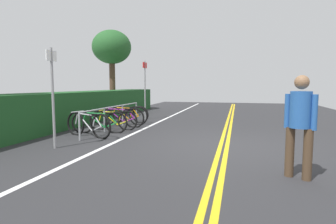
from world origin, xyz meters
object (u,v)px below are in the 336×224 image
bicycle_3 (119,117)px  sign_post_far (145,85)px  pedestrian (300,120)px  bicycle_2 (113,120)px  bicycle_5 (129,114)px  tree_mid (112,48)px  bicycle_1 (100,122)px  bike_rack (114,112)px  sign_post_near (53,89)px  bicycle_0 (88,125)px  bicycle_4 (126,116)px

bicycle_3 → sign_post_far: 2.65m
sign_post_far → pedestrian: bearing=-143.7°
bicycle_2 → sign_post_far: sign_post_far is taller
bicycle_2 → bicycle_5: bearing=6.5°
bicycle_5 → tree_mid: size_ratio=0.36×
bicycle_5 → bicycle_2: bearing=-173.5°
bicycle_1 → bicycle_5: (2.55, 0.06, -0.00)m
bike_rack → bicycle_2: (-0.29, -0.11, -0.25)m
bicycle_3 → sign_post_near: sign_post_near is taller
bike_rack → bicycle_0: size_ratio=2.51×
bicycle_3 → tree_mid: 7.22m
sign_post_far → sign_post_near: bearing=177.4°
bike_rack → bicycle_1: 0.98m
bicycle_3 → sign_post_near: (-3.41, 0.12, 1.06)m
bicycle_0 → sign_post_near: (-1.50, -0.00, 1.05)m
bicycle_0 → sign_post_near: size_ratio=0.73×
bicycle_4 → sign_post_far: size_ratio=0.67×
bicycle_0 → sign_post_near: sign_post_near is taller
bicycle_0 → bicycle_3: bearing=-3.5°
bicycle_4 → tree_mid: size_ratio=0.37×
bike_rack → pedestrian: bearing=-127.8°
pedestrian → tree_mid: bearing=38.9°
bike_rack → bicycle_4: 1.00m
tree_mid → bicycle_1: bearing=-157.4°
bike_rack → bicycle_1: bike_rack is taller
pedestrian → tree_mid: 13.06m
bicycle_3 → bicycle_4: bicycle_3 is taller
bicycle_2 → bicycle_5: (1.89, 0.21, 0.01)m
pedestrian → sign_post_near: sign_post_near is taller
bike_rack → sign_post_far: (2.70, -0.20, 0.93)m
bicycle_0 → bicycle_3: (1.91, -0.12, -0.00)m
bike_rack → sign_post_near: size_ratio=1.84×
bicycle_0 → bicycle_4: size_ratio=1.01×
tree_mid → bicycle_0: bearing=-159.2°
bicycle_0 → sign_post_far: bearing=-3.5°
bicycle_0 → bicycle_3: bicycle_0 is taller
bicycle_0 → bicycle_1: bicycle_0 is taller
sign_post_near → sign_post_far: bearing=-2.6°
bicycle_2 → pedestrian: 6.19m
bicycle_2 → sign_post_far: size_ratio=0.65×
bicycle_3 → tree_mid: (5.70, 3.00, 3.25)m
bicycle_2 → bicycle_0: bearing=172.4°
sign_post_near → bicycle_4: bearing=-1.1°
tree_mid → bicycle_4: bearing=-149.6°
bicycle_3 → sign_post_far: bearing=-3.5°
bicycle_1 → bicycle_3: size_ratio=0.96×
bicycle_0 → tree_mid: (7.62, 2.89, 3.25)m
bike_rack → bicycle_2: bike_rack is taller
bike_rack → sign_post_far: bearing=-4.2°
bicycle_5 → tree_mid: 6.19m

